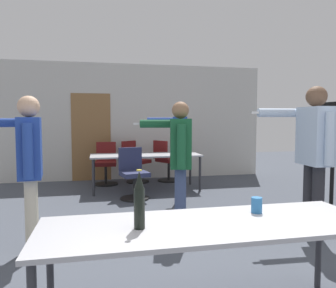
# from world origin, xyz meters

# --- Properties ---
(back_wall) EXTENTS (6.26, 0.12, 2.77)m
(back_wall) POSITION_xyz_m (-0.03, 6.46, 1.38)
(back_wall) COLOR beige
(back_wall) RESTS_ON ground_plane
(conference_table_near) EXTENTS (2.27, 0.75, 0.73)m
(conference_table_near) POSITION_xyz_m (-0.21, 0.55, 0.67)
(conference_table_near) COLOR #A8A8AD
(conference_table_near) RESTS_ON ground_plane
(conference_table_far) EXTENTS (2.20, 0.83, 0.73)m
(conference_table_far) POSITION_xyz_m (0.00, 5.07, 0.67)
(conference_table_far) COLOR #A8A8AD
(conference_table_far) RESTS_ON ground_plane
(tv_screen) EXTENTS (0.44, 0.96, 1.70)m
(tv_screen) POSITION_xyz_m (2.58, 2.85, 1.04)
(tv_screen) COLOR black
(tv_screen) RESTS_ON ground_plane
(person_near_casual) EXTENTS (0.74, 0.72, 1.71)m
(person_near_casual) POSITION_xyz_m (0.38, 3.82, 1.03)
(person_near_casual) COLOR slate
(person_near_casual) RESTS_ON ground_plane
(person_right_polo) EXTENTS (0.75, 0.79, 1.66)m
(person_right_polo) POSITION_xyz_m (0.09, 2.63, 0.99)
(person_right_polo) COLOR #3D4C75
(person_right_polo) RESTS_ON ground_plane
(person_center_tall) EXTENTS (0.81, 0.70, 1.82)m
(person_center_tall) POSITION_xyz_m (1.58, 1.95, 1.10)
(person_center_tall) COLOR #28282D
(person_center_tall) RESTS_ON ground_plane
(person_far_watching) EXTENTS (0.80, 0.59, 1.67)m
(person_far_watching) POSITION_xyz_m (-1.66, 2.14, 1.02)
(person_far_watching) COLOR beige
(person_far_watching) RESTS_ON ground_plane
(office_chair_far_right) EXTENTS (0.67, 0.65, 0.96)m
(office_chair_far_right) POSITION_xyz_m (0.60, 5.89, 0.46)
(office_chair_far_right) COLOR black
(office_chair_far_right) RESTS_ON ground_plane
(office_chair_mid_tucked) EXTENTS (0.54, 0.60, 0.92)m
(office_chair_mid_tucked) POSITION_xyz_m (-0.33, 4.39, 0.43)
(office_chair_mid_tucked) COLOR black
(office_chair_mid_tucked) RESTS_ON ground_plane
(office_chair_near_pushed) EXTENTS (0.52, 0.57, 0.93)m
(office_chair_near_pushed) POSITION_xyz_m (-0.78, 5.85, 0.44)
(office_chair_near_pushed) COLOR black
(office_chair_near_pushed) RESTS_ON ground_plane
(office_chair_side_rolled) EXTENTS (0.68, 0.69, 0.94)m
(office_chair_side_rolled) POSITION_xyz_m (-0.12, 5.98, 0.44)
(office_chair_side_rolled) COLOR black
(office_chair_side_rolled) RESTS_ON ground_plane
(beer_bottle) EXTENTS (0.07, 0.07, 0.38)m
(beer_bottle) POSITION_xyz_m (-0.69, 0.53, 0.91)
(beer_bottle) COLOR black
(beer_bottle) RESTS_ON conference_table_near
(drink_cup) EXTENTS (0.08, 0.08, 0.12)m
(drink_cup) POSITION_xyz_m (0.20, 0.70, 0.79)
(drink_cup) COLOR #2866A3
(drink_cup) RESTS_ON conference_table_near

